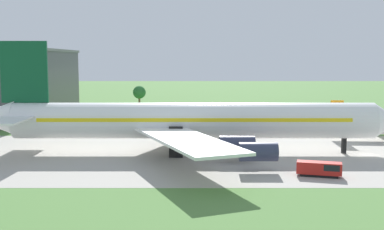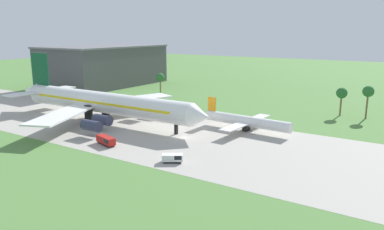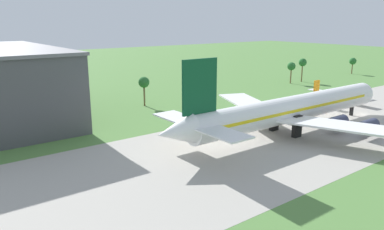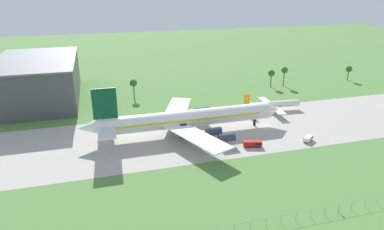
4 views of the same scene
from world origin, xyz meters
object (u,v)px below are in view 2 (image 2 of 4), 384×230
Objects in this scene: jet_airliner at (101,102)px; regional_aircraft at (246,121)px; baggage_tug at (173,158)px; terminal_building at (104,65)px; fuel_truck at (106,140)px.

regional_aircraft is (43.12, 13.68, -3.18)m from jet_airliner.
regional_aircraft reaches higher than baggage_tug.
terminal_building is (-101.38, 45.07, 7.34)m from regional_aircraft.
terminal_building is at bearing 135.62° from fuel_truck.
jet_airliner is at bearing -45.24° from terminal_building.
regional_aircraft is at bearing -23.97° from terminal_building.
baggage_tug is 0.72× the size of fuel_truck.
baggage_tug is (-2.17, -32.46, -1.78)m from regional_aircraft.
terminal_building is at bearing 141.99° from baggage_tug.
regional_aircraft is 3.95× the size of fuel_truck.
baggage_tug is 126.25m from terminal_building.
terminal_building is at bearing 134.76° from jet_airliner.
regional_aircraft is 32.58m from baggage_tug.
regional_aircraft is at bearing 86.18° from baggage_tug.
jet_airliner reaches higher than fuel_truck.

